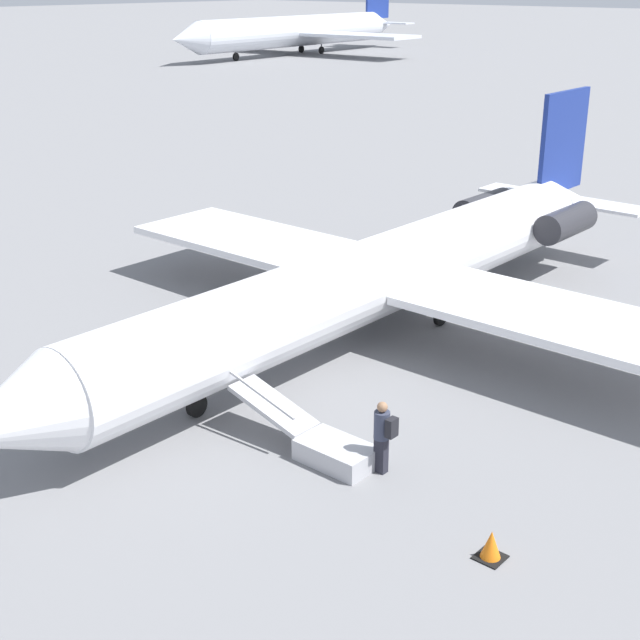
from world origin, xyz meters
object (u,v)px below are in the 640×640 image
airplane_main (389,271)px  boarding_stairs (323,443)px  airplane_far_center (299,31)px  passenger (383,433)px

airplane_main → boarding_stairs: size_ratio=6.93×
airplane_far_center → boarding_stairs: (84.44, 76.94, -2.89)m
airplane_main → airplane_far_center: 106.21m
boarding_stairs → passenger: passenger is taller
passenger → airplane_main: bearing=-53.9°
airplane_far_center → boarding_stairs: size_ratio=11.82×
passenger → airplane_far_center: bearing=-46.8°
boarding_stairs → airplane_far_center: bearing=-47.4°
airplane_far_center → passenger: 114.96m
airplane_main → passenger: (7.14, 5.16, -0.91)m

